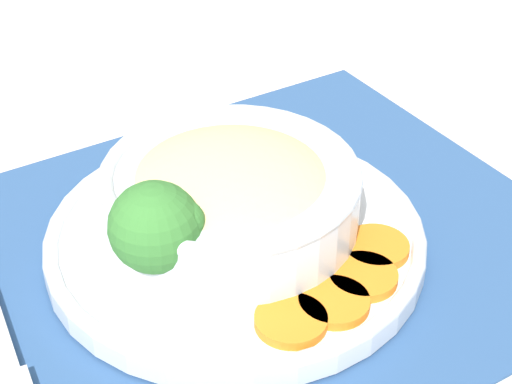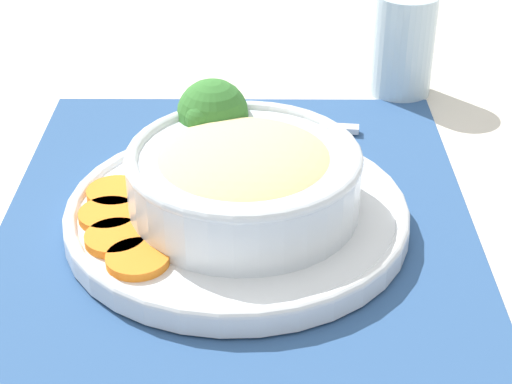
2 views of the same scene
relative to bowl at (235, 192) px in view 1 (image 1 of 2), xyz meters
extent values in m
plane|color=beige|center=(0.00, 0.01, -0.05)|extent=(4.00, 4.00, 0.00)
cube|color=#2D5184|center=(0.00, 0.01, -0.05)|extent=(0.51, 0.42, 0.00)
cylinder|color=silver|center=(0.00, 0.01, -0.04)|extent=(0.28, 0.28, 0.02)
torus|color=silver|center=(0.00, 0.01, -0.03)|extent=(0.28, 0.28, 0.01)
cylinder|color=silver|center=(0.00, 0.00, -0.01)|extent=(0.18, 0.18, 0.05)
torus|color=silver|center=(0.00, 0.00, 0.02)|extent=(0.19, 0.19, 0.01)
ellipsoid|color=beige|center=(0.00, 0.00, 0.00)|extent=(0.15, 0.15, 0.05)
cylinder|color=#759E51|center=(0.07, 0.03, -0.02)|extent=(0.02, 0.02, 0.03)
sphere|color=#387A33|center=(0.07, 0.03, 0.02)|extent=(0.06, 0.06, 0.06)
sphere|color=#387A33|center=(0.06, 0.04, 0.02)|extent=(0.03, 0.03, 0.03)
sphere|color=#387A33|center=(0.09, 0.03, 0.02)|extent=(0.02, 0.02, 0.02)
cylinder|color=orange|center=(0.02, 0.11, -0.03)|extent=(0.05, 0.05, 0.01)
cylinder|color=orange|center=(-0.02, 0.11, -0.03)|extent=(0.05, 0.05, 0.01)
cylinder|color=orange|center=(-0.05, 0.09, -0.03)|extent=(0.05, 0.05, 0.01)
cylinder|color=orange|center=(-0.07, 0.07, -0.03)|extent=(0.05, 0.05, 0.01)
camera|label=1|loc=(0.22, 0.45, 0.35)|focal=60.00mm
camera|label=2|loc=(-0.57, -0.05, 0.34)|focal=60.00mm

